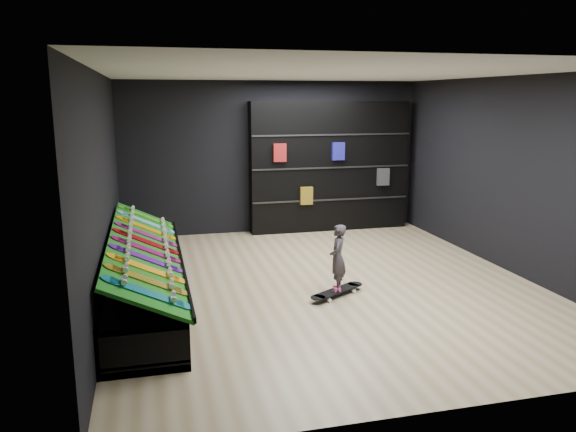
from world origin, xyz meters
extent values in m
cube|color=tan|center=(0.00, 0.00, 0.00)|extent=(6.00, 7.00, 0.01)
cube|color=white|center=(0.00, 0.00, 3.00)|extent=(6.00, 7.00, 0.01)
cube|color=black|center=(0.00, 3.50, 1.50)|extent=(6.00, 0.02, 3.00)
cube|color=black|center=(0.00, -3.50, 1.50)|extent=(6.00, 0.02, 3.00)
cube|color=black|center=(-3.00, 0.00, 1.50)|extent=(0.02, 7.00, 3.00)
cube|color=black|center=(3.00, 0.00, 1.50)|extent=(0.02, 7.00, 3.00)
cube|color=#0F570D|center=(-2.50, 0.00, 0.71)|extent=(0.92, 4.50, 0.46)
cube|color=black|center=(1.14, 3.32, 1.30)|extent=(3.26, 0.38, 2.60)
imported|color=black|center=(0.01, -0.54, 0.37)|extent=(0.22, 0.25, 0.55)
camera|label=1|loc=(-2.41, -7.47, 2.67)|focal=35.00mm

